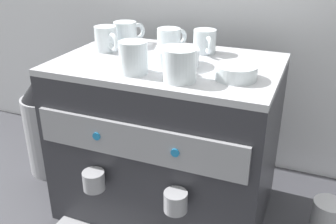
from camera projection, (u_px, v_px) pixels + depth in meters
ground_plane at (168, 203)px, 1.20m from camera, size 4.00×4.00×0.00m
tiled_backsplash_wall at (208, 26)px, 1.29m from camera, size 2.80×0.03×0.97m
espresso_machine at (167, 139)px, 1.10m from camera, size 0.58×0.50×0.46m
ceramic_cup_0 at (179, 64)px, 0.85m from camera, size 0.09×0.11×0.07m
ceramic_cup_1 at (170, 40)px, 1.08m from camera, size 0.07×0.10×0.06m
ceramic_cup_2 at (106, 39)px, 1.07m from camera, size 0.09×0.07×0.07m
ceramic_cup_3 at (133, 57)px, 0.90m from camera, size 0.09×0.09×0.08m
ceramic_cup_4 at (205, 42)px, 1.06m from camera, size 0.07×0.09×0.07m
ceramic_cup_5 at (126, 33)px, 1.13m from camera, size 0.07×0.10×0.07m
ceramic_bowl_0 at (236, 72)px, 0.87m from camera, size 0.10×0.10×0.03m
ceramic_bowl_1 at (177, 57)px, 0.96m from camera, size 0.11×0.11×0.04m
coffee_grinder at (48, 123)px, 1.30m from camera, size 0.16×0.16×0.37m
milk_pitcher at (326, 221)px, 1.03m from camera, size 0.08×0.08×0.12m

